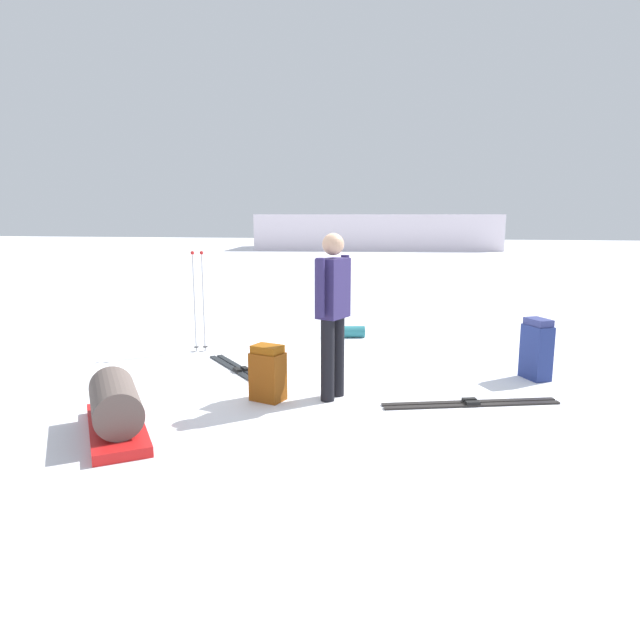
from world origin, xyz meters
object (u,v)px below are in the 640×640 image
object	(u,v)px
ski_pair_far	(471,403)
backpack_bright	(268,373)
skier_standing	(333,307)
sleeping_mat_rolled	(347,332)
ski_pair_near	(241,371)
gear_sled	(116,409)
backpack_large_dark	(536,349)
ski_poles_planted_near	(199,297)

from	to	relation	value
ski_pair_far	backpack_bright	world-z (taller)	backpack_bright
skier_standing	sleeping_mat_rolled	xyz separation A→B (m)	(-0.22, 2.95, -0.86)
skier_standing	backpack_bright	bearing A→B (deg)	-164.07
ski_pair_near	gear_sled	size ratio (longest dim) A/B	1.07
skier_standing	backpack_large_dark	xyz separation A→B (m)	(2.21, 1.10, -0.61)
skier_standing	backpack_large_dark	bearing A→B (deg)	26.39
ski_poles_planted_near	sleeping_mat_rolled	bearing A→B (deg)	33.15
ski_pair_near	backpack_bright	distance (m)	1.17
skier_standing	ski_poles_planted_near	distance (m)	2.73
ski_pair_far	ski_poles_planted_near	bearing A→B (deg)	154.61
skier_standing	ski_pair_near	world-z (taller)	skier_standing
ski_pair_near	backpack_large_dark	bearing A→B (deg)	5.19
ski_poles_planted_near	gear_sled	xyz separation A→B (m)	(0.42, -2.98, -0.55)
skier_standing	sleeping_mat_rolled	distance (m)	3.08
ski_pair_far	backpack_large_dark	distance (m)	1.38
backpack_large_dark	ski_poles_planted_near	distance (m)	4.40
backpack_bright	skier_standing	bearing A→B (deg)	15.93
skier_standing	ski_pair_near	xyz separation A→B (m)	(-1.24, 0.78, -0.94)
gear_sled	sleeping_mat_rolled	world-z (taller)	gear_sled
backpack_large_dark	sleeping_mat_rolled	xyz separation A→B (m)	(-2.44, 1.85, -0.26)
backpack_bright	ski_poles_planted_near	bearing A→B (deg)	128.20
skier_standing	ski_pair_near	size ratio (longest dim) A/B	1.20
ski_pair_near	sleeping_mat_rolled	bearing A→B (deg)	64.71
ski_pair_near	gear_sled	xyz separation A→B (m)	(-0.46, -2.06, 0.21)
ski_pair_far	backpack_large_dark	bearing A→B (deg)	52.85
ski_poles_planted_near	sleeping_mat_rolled	xyz separation A→B (m)	(1.91, 1.24, -0.68)
ski_pair_far	backpack_large_dark	size ratio (longest dim) A/B	2.50
ski_pair_near	sleeping_mat_rolled	xyz separation A→B (m)	(1.02, 2.16, 0.08)
backpack_bright	ski_poles_planted_near	size ratio (longest dim) A/B	0.41
backpack_large_dark	backpack_bright	size ratio (longest dim) A/B	1.23
ski_pair_far	ski_poles_planted_near	xyz separation A→B (m)	(-3.53, 1.68, 0.76)
ski_pair_near	skier_standing	bearing A→B (deg)	-32.24
backpack_large_dark	gear_sled	distance (m)	4.59
skier_standing	ski_poles_planted_near	size ratio (longest dim) A/B	1.22
ski_pair_near	ski_poles_planted_near	xyz separation A→B (m)	(-0.88, 0.92, 0.76)
ski_pair_near	backpack_bright	size ratio (longest dim) A/B	2.46
skier_standing	backpack_bright	world-z (taller)	skier_standing
ski_pair_near	backpack_large_dark	xyz separation A→B (m)	(3.46, 0.31, 0.34)
ski_pair_far	gear_sled	xyz separation A→B (m)	(-3.11, -1.31, 0.21)
backpack_bright	gear_sled	world-z (taller)	backpack_bright
ski_poles_planted_near	sleeping_mat_rolled	distance (m)	2.38
ski_pair_near	backpack_large_dark	size ratio (longest dim) A/B	2.00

